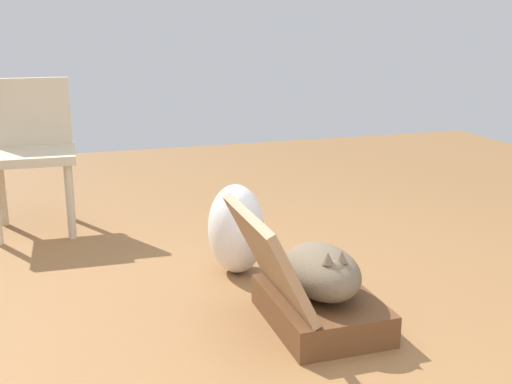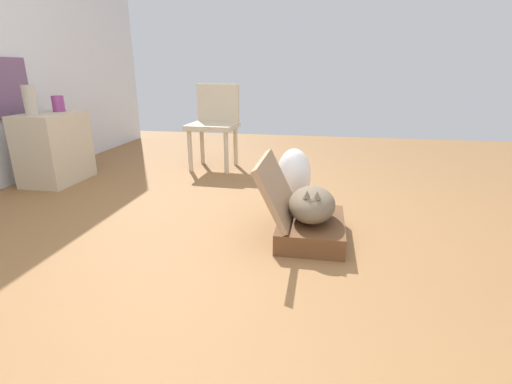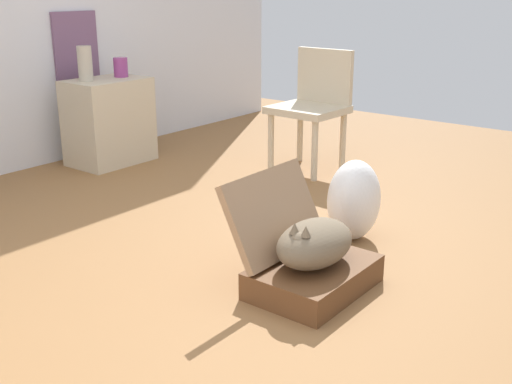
# 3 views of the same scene
# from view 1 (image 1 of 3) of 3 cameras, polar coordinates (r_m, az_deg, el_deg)

# --- Properties ---
(ground_plane) EXTENTS (7.68, 7.68, 0.00)m
(ground_plane) POSITION_cam_1_polar(r_m,az_deg,el_deg) (2.45, -5.49, -13.71)
(ground_plane) COLOR olive
(ground_plane) RESTS_ON ground
(suitcase_base) EXTENTS (0.56, 0.40, 0.12)m
(suitcase_base) POSITION_cam_1_polar(r_m,az_deg,el_deg) (2.60, 5.77, -10.32)
(suitcase_base) COLOR brown
(suitcase_base) RESTS_ON ground
(suitcase_lid) EXTENTS (0.56, 0.21, 0.37)m
(suitcase_lid) POSITION_cam_1_polar(r_m,az_deg,el_deg) (2.43, 1.12, -5.75)
(suitcase_lid) COLOR #9B7756
(suitcase_lid) RESTS_ON suitcase_base
(cat) EXTENTS (0.50, 0.28, 0.22)m
(cat) POSITION_cam_1_polar(r_m,az_deg,el_deg) (2.53, 5.90, -7.03)
(cat) COLOR brown
(cat) RESTS_ON suitcase_base
(plastic_bag_white) EXTENTS (0.32, 0.27, 0.43)m
(plastic_bag_white) POSITION_cam_1_polar(r_m,az_deg,el_deg) (3.05, -1.77, -3.31)
(plastic_bag_white) COLOR white
(plastic_bag_white) RESTS_ON ground
(chair) EXTENTS (0.46, 0.49, 0.86)m
(chair) POSITION_cam_1_polar(r_m,az_deg,el_deg) (3.84, -19.41, 3.83)
(chair) COLOR beige
(chair) RESTS_ON ground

